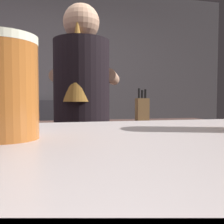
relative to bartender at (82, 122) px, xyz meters
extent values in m
cube|color=#4E494C|center=(-0.16, 2.05, 0.36)|extent=(5.20, 0.10, 2.70)
cube|color=brown|center=(0.19, 0.46, -0.52)|extent=(2.10, 0.60, 0.94)
cube|color=#353338|center=(-0.35, 1.77, -0.43)|extent=(0.92, 0.36, 1.12)
cube|color=#28233D|center=(0.00, 0.01, -0.54)|extent=(0.28, 0.20, 0.90)
cylinder|color=black|center=(0.00, 0.01, 0.20)|extent=(0.34, 0.34, 0.58)
sphere|color=#D9A684|center=(0.00, 0.01, 0.60)|extent=(0.22, 0.22, 0.22)
cone|color=#B27A33|center=(-0.03, -0.09, 0.37)|extent=(0.18, 0.18, 0.48)
cylinder|color=#D9A684|center=(-0.11, 0.21, 0.29)|extent=(0.18, 0.33, 0.08)
cylinder|color=#D9A684|center=(0.21, 0.10, 0.29)|extent=(0.18, 0.33, 0.08)
cube|color=olive|center=(0.55, 0.42, 0.05)|extent=(0.10, 0.08, 0.20)
cylinder|color=black|center=(0.52, 0.42, 0.19)|extent=(0.02, 0.02, 0.08)
cylinder|color=black|center=(0.55, 0.42, 0.18)|extent=(0.02, 0.02, 0.07)
cylinder|color=black|center=(0.58, 0.42, 0.19)|extent=(0.02, 0.02, 0.08)
cylinder|color=silver|center=(-0.43, 0.56, -0.02)|extent=(0.19, 0.19, 0.05)
cube|color=silver|center=(0.28, 0.41, -0.05)|extent=(0.24, 0.07, 0.01)
cylinder|color=#B7652A|center=(-0.21, -1.15, 0.15)|extent=(0.08, 0.08, 0.12)
cylinder|color=white|center=(-0.21, -1.15, 0.21)|extent=(0.08, 0.08, 0.01)
cylinder|color=#2E5C99|center=(-0.08, 1.81, 0.22)|extent=(0.06, 0.06, 0.16)
cylinder|color=#2E5C99|center=(-0.08, 1.81, 0.33)|extent=(0.03, 0.03, 0.06)
cylinder|color=silver|center=(-0.08, 1.81, 0.37)|extent=(0.03, 0.03, 0.01)
cylinder|color=#D9D47E|center=(-0.73, 1.72, 0.21)|extent=(0.05, 0.05, 0.16)
cylinder|color=#D9D47E|center=(-0.73, 1.72, 0.32)|extent=(0.02, 0.02, 0.06)
cylinder|color=#333333|center=(-0.73, 1.72, 0.36)|extent=(0.03, 0.03, 0.01)
cylinder|color=#3851A1|center=(0.04, 1.86, 0.21)|extent=(0.07, 0.07, 0.15)
cylinder|color=#3851A1|center=(0.04, 1.86, 0.31)|extent=(0.03, 0.03, 0.06)
cylinder|color=silver|center=(0.04, 1.86, 0.35)|extent=(0.04, 0.04, 0.01)
cylinder|color=black|center=(-0.65, 1.81, 0.20)|extent=(0.05, 0.05, 0.13)
cylinder|color=black|center=(-0.65, 1.81, 0.29)|extent=(0.02, 0.02, 0.05)
cylinder|color=red|center=(-0.65, 1.81, 0.32)|extent=(0.03, 0.03, 0.01)
camera|label=1|loc=(-0.15, -1.47, 0.14)|focal=38.34mm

